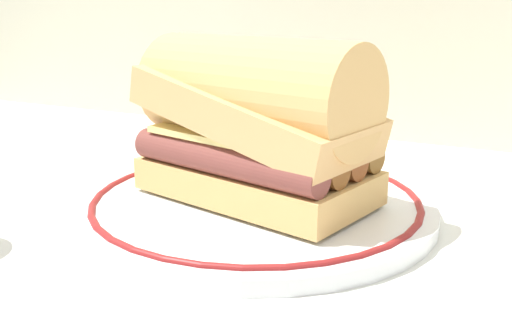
# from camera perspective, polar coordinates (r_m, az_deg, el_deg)

# --- Properties ---
(ground_plane) EXTENTS (1.50, 1.50, 0.00)m
(ground_plane) POSITION_cam_1_polar(r_m,az_deg,el_deg) (0.46, 1.63, -6.35)
(ground_plane) COLOR silver
(plate) EXTENTS (0.29, 0.29, 0.01)m
(plate) POSITION_cam_1_polar(r_m,az_deg,el_deg) (0.49, 0.00, -4.24)
(plate) COLOR white
(plate) RESTS_ON ground_plane
(sausage_sandwich) EXTENTS (0.21, 0.14, 0.13)m
(sausage_sandwich) POSITION_cam_1_polar(r_m,az_deg,el_deg) (0.47, 0.00, 3.88)
(sausage_sandwich) COLOR tan
(sausage_sandwich) RESTS_ON plate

